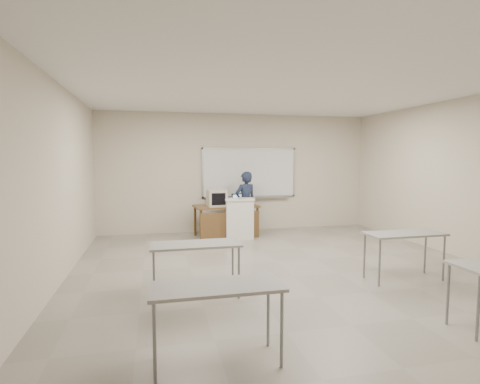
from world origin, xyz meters
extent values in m
cube|color=gray|center=(0.00, 0.00, -0.01)|extent=(7.00, 8.00, 0.01)
cube|color=white|center=(0.30, 3.97, 1.50)|extent=(2.40, 0.03, 1.20)
cube|color=#B7BABC|center=(0.30, 3.97, 2.12)|extent=(2.48, 0.04, 0.04)
cube|color=#B7BABC|center=(0.30, 3.97, 0.88)|extent=(2.48, 0.04, 0.04)
cube|color=#B7BABC|center=(-0.92, 3.97, 1.50)|extent=(0.04, 0.04, 1.28)
cube|color=#B7BABC|center=(1.52, 3.97, 1.50)|extent=(0.04, 0.04, 1.28)
cube|color=#B7BABC|center=(0.30, 3.92, 0.84)|extent=(2.16, 0.07, 0.02)
cube|color=gray|center=(-1.60, -0.50, 0.71)|extent=(1.20, 0.50, 0.03)
cylinder|color=slate|center=(-2.15, -0.70, 0.35)|extent=(0.03, 0.03, 0.70)
cylinder|color=slate|center=(-1.05, -0.70, 0.35)|extent=(0.03, 0.03, 0.70)
cylinder|color=slate|center=(-2.15, -0.30, 0.35)|extent=(0.03, 0.03, 0.70)
cylinder|color=slate|center=(-1.05, -0.30, 0.35)|extent=(0.03, 0.03, 0.70)
cube|color=gray|center=(1.60, -0.50, 0.71)|extent=(1.20, 0.50, 0.03)
cylinder|color=slate|center=(1.05, -0.70, 0.35)|extent=(0.03, 0.03, 0.70)
cylinder|color=slate|center=(2.15, -0.70, 0.35)|extent=(0.03, 0.03, 0.70)
cylinder|color=slate|center=(1.05, -0.30, 0.35)|extent=(0.03, 0.03, 0.70)
cylinder|color=slate|center=(2.15, -0.30, 0.35)|extent=(0.03, 0.03, 0.70)
cube|color=gray|center=(-1.60, -2.20, 0.71)|extent=(1.20, 0.50, 0.03)
cylinder|color=slate|center=(-2.15, -2.40, 0.35)|extent=(0.03, 0.03, 0.70)
cylinder|color=slate|center=(-1.05, -2.40, 0.35)|extent=(0.03, 0.03, 0.70)
cylinder|color=slate|center=(-2.15, -2.00, 0.35)|extent=(0.03, 0.03, 0.70)
cylinder|color=slate|center=(-1.05, -2.00, 0.35)|extent=(0.03, 0.03, 0.70)
cylinder|color=slate|center=(1.05, -2.40, 0.35)|extent=(0.03, 0.03, 0.70)
cylinder|color=slate|center=(1.05, -2.00, 0.35)|extent=(0.03, 0.03, 0.70)
cube|color=brown|center=(-0.45, 3.30, 0.73)|extent=(1.49, 0.75, 0.04)
cube|color=brown|center=(-0.45, 2.95, 0.32)|extent=(1.42, 0.03, 0.63)
cylinder|color=#4A3212|center=(-1.14, 2.99, 0.35)|extent=(0.06, 0.06, 0.71)
cylinder|color=#4A3212|center=(0.24, 2.99, 0.35)|extent=(0.06, 0.06, 0.71)
cylinder|color=#4A3212|center=(-1.14, 3.61, 0.35)|extent=(0.06, 0.06, 0.71)
cylinder|color=#4A3212|center=(0.24, 3.61, 0.35)|extent=(0.06, 0.06, 0.71)
cube|color=white|center=(-0.20, 3.01, 0.45)|extent=(0.63, 0.45, 0.90)
cube|color=white|center=(-0.20, 3.01, 0.92)|extent=(0.67, 0.49, 0.04)
cube|color=#B7B19B|center=(-0.70, 3.20, 0.94)|extent=(0.40, 0.42, 0.38)
cube|color=#B7B19B|center=(-0.70, 2.97, 0.94)|extent=(0.42, 0.04, 0.40)
cube|color=black|center=(-0.70, 2.95, 0.94)|extent=(0.32, 0.01, 0.28)
cube|color=black|center=(-0.05, 3.40, 0.76)|extent=(0.34, 0.24, 0.02)
cube|color=black|center=(-0.05, 3.39, 0.77)|extent=(0.28, 0.14, 0.01)
cube|color=black|center=(-0.05, 3.55, 0.88)|extent=(0.34, 0.07, 0.23)
cube|color=#99B9DB|center=(-0.05, 3.54, 0.89)|extent=(0.29, 0.05, 0.18)
ellipsoid|color=#95969C|center=(0.10, 3.35, 0.77)|extent=(0.12, 0.10, 0.04)
cube|color=#B7B19B|center=(-0.05, 2.89, 0.95)|extent=(0.42, 0.25, 0.02)
imported|color=black|center=(0.08, 3.49, 0.77)|extent=(0.65, 0.52, 1.55)
camera|label=1|loc=(-2.13, -5.42, 1.86)|focal=28.00mm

